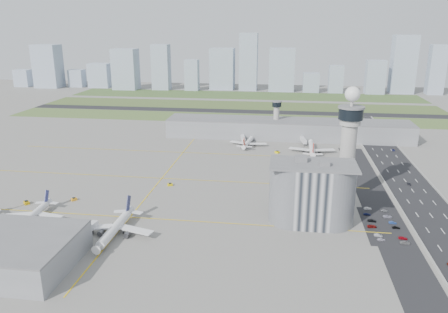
# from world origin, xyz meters

# --- Properties ---
(ground) EXTENTS (1000.00, 1000.00, 0.00)m
(ground) POSITION_xyz_m (0.00, 0.00, 0.00)
(ground) COLOR gray
(grass_strip_0) EXTENTS (480.00, 50.00, 0.08)m
(grass_strip_0) POSITION_xyz_m (-20.00, 225.00, 0.04)
(grass_strip_0) COLOR #4A642F
(grass_strip_0) RESTS_ON ground
(grass_strip_1) EXTENTS (480.00, 60.00, 0.08)m
(grass_strip_1) POSITION_xyz_m (-20.00, 300.00, 0.04)
(grass_strip_1) COLOR #475B2B
(grass_strip_1) RESTS_ON ground
(grass_strip_2) EXTENTS (480.00, 70.00, 0.08)m
(grass_strip_2) POSITION_xyz_m (-20.00, 380.00, 0.04)
(grass_strip_2) COLOR #415E2C
(grass_strip_2) RESTS_ON ground
(runway) EXTENTS (480.00, 22.00, 0.10)m
(runway) POSITION_xyz_m (-20.00, 262.00, 0.06)
(runway) COLOR black
(runway) RESTS_ON ground
(highway) EXTENTS (28.00, 500.00, 0.10)m
(highway) POSITION_xyz_m (115.00, 0.00, 0.05)
(highway) COLOR black
(highway) RESTS_ON ground
(barrier_left) EXTENTS (0.60, 500.00, 1.20)m
(barrier_left) POSITION_xyz_m (101.00, 0.00, 0.60)
(barrier_left) COLOR #9E9E99
(barrier_left) RESTS_ON ground
(landside_road) EXTENTS (18.00, 260.00, 0.08)m
(landside_road) POSITION_xyz_m (90.00, -10.00, 0.04)
(landside_road) COLOR black
(landside_road) RESTS_ON ground
(parking_lot) EXTENTS (20.00, 44.00, 0.10)m
(parking_lot) POSITION_xyz_m (88.00, -22.00, 0.05)
(parking_lot) COLOR black
(parking_lot) RESTS_ON ground
(taxiway_line_h_0) EXTENTS (260.00, 0.60, 0.01)m
(taxiway_line_h_0) POSITION_xyz_m (-40.00, -30.00, 0.01)
(taxiway_line_h_0) COLOR yellow
(taxiway_line_h_0) RESTS_ON ground
(taxiway_line_h_1) EXTENTS (260.00, 0.60, 0.01)m
(taxiway_line_h_1) POSITION_xyz_m (-40.00, 30.00, 0.01)
(taxiway_line_h_1) COLOR yellow
(taxiway_line_h_1) RESTS_ON ground
(taxiway_line_h_2) EXTENTS (260.00, 0.60, 0.01)m
(taxiway_line_h_2) POSITION_xyz_m (-40.00, 90.00, 0.01)
(taxiway_line_h_2) COLOR yellow
(taxiway_line_h_2) RESTS_ON ground
(taxiway_line_v) EXTENTS (0.60, 260.00, 0.01)m
(taxiway_line_v) POSITION_xyz_m (-40.00, 30.00, 0.01)
(taxiway_line_v) COLOR yellow
(taxiway_line_v) RESTS_ON ground
(control_tower) EXTENTS (14.00, 14.00, 64.50)m
(control_tower) POSITION_xyz_m (72.00, 8.00, 35.04)
(control_tower) COLOR #ADAAA5
(control_tower) RESTS_ON ground
(secondary_tower) EXTENTS (8.60, 8.60, 31.90)m
(secondary_tower) POSITION_xyz_m (30.00, 150.00, 18.80)
(secondary_tower) COLOR #ADAAA5
(secondary_tower) RESTS_ON ground
(admin_building) EXTENTS (42.00, 24.00, 33.50)m
(admin_building) POSITION_xyz_m (51.99, -22.00, 15.30)
(admin_building) COLOR #B2B2B7
(admin_building) RESTS_ON ground
(terminal_pier) EXTENTS (210.00, 32.00, 15.80)m
(terminal_pier) POSITION_xyz_m (40.00, 148.00, 7.90)
(terminal_pier) COLOR gray
(terminal_pier) RESTS_ON ground
(airplane_near_b) EXTENTS (32.91, 37.97, 10.10)m
(airplane_near_b) POSITION_xyz_m (-87.20, -40.34, 5.05)
(airplane_near_b) COLOR white
(airplane_near_b) RESTS_ON ground
(airplane_near_c) EXTENTS (37.71, 44.29, 12.35)m
(airplane_near_c) POSITION_xyz_m (-39.90, -50.65, 6.17)
(airplane_near_c) COLOR white
(airplane_near_c) RESTS_ON ground
(airplane_far_a) EXTENTS (35.06, 39.79, 10.15)m
(airplane_far_a) POSITION_xyz_m (8.45, 117.94, 5.08)
(airplane_far_a) COLOR white
(airplane_far_a) RESTS_ON ground
(airplane_far_b) EXTENTS (35.82, 42.00, 11.67)m
(airplane_far_b) POSITION_xyz_m (59.07, 104.95, 5.83)
(airplane_far_b) COLOR white
(airplane_far_b) RESTS_ON ground
(jet_bridge_near_1) EXTENTS (5.39, 14.31, 5.70)m
(jet_bridge_near_1) POSITION_xyz_m (-83.00, -61.00, 2.85)
(jet_bridge_near_1) COLOR silver
(jet_bridge_near_1) RESTS_ON ground
(jet_bridge_near_2) EXTENTS (5.39, 14.31, 5.70)m
(jet_bridge_near_2) POSITION_xyz_m (-53.00, -61.00, 2.85)
(jet_bridge_near_2) COLOR silver
(jet_bridge_near_2) RESTS_ON ground
(jet_bridge_far_0) EXTENTS (5.39, 14.31, 5.70)m
(jet_bridge_far_0) POSITION_xyz_m (2.00, 132.00, 2.85)
(jet_bridge_far_0) COLOR silver
(jet_bridge_far_0) RESTS_ON ground
(jet_bridge_far_1) EXTENTS (5.39, 14.31, 5.70)m
(jet_bridge_far_1) POSITION_xyz_m (52.00, 132.00, 2.85)
(jet_bridge_far_1) COLOR silver
(jet_bridge_far_1) RESTS_ON ground
(tug_0) EXTENTS (4.34, 4.28, 2.10)m
(tug_0) POSITION_xyz_m (-102.71, -21.38, 1.05)
(tug_0) COLOR #D0A106
(tug_0) RESTS_ON ground
(tug_1) EXTENTS (3.63, 3.74, 1.80)m
(tug_1) POSITION_xyz_m (-79.05, -12.81, 0.90)
(tug_1) COLOR #FAA520
(tug_1) RESTS_ON ground
(tug_2) EXTENTS (2.48, 3.20, 1.67)m
(tug_2) POSITION_xyz_m (-44.38, -41.53, 0.84)
(tug_2) COLOR yellow
(tug_2) RESTS_ON ground
(tug_3) EXTENTS (3.66, 3.21, 1.77)m
(tug_3) POSITION_xyz_m (-31.27, 17.82, 0.89)
(tug_3) COLOR #D6BC03
(tug_3) RESTS_ON ground
(tug_4) EXTENTS (3.66, 3.31, 1.76)m
(tug_4) POSITION_xyz_m (33.62, 75.19, 0.88)
(tug_4) COLOR orange
(tug_4) RESTS_ON ground
(tug_5) EXTENTS (3.98, 3.80, 1.91)m
(tug_5) POSITION_xyz_m (32.58, 98.57, 0.96)
(tug_5) COLOR #E0C904
(tug_5) RESTS_ON ground
(car_lot_0) EXTENTS (3.82, 2.06, 1.23)m
(car_lot_0) POSITION_xyz_m (83.59, -38.12, 0.62)
(car_lot_0) COLOR silver
(car_lot_0) RESTS_ON ground
(car_lot_1) EXTENTS (3.99, 1.84, 1.27)m
(car_lot_1) POSITION_xyz_m (83.05, -34.04, 0.63)
(car_lot_1) COLOR #9DA0A6
(car_lot_1) RESTS_ON ground
(car_lot_2) EXTENTS (4.80, 2.73, 1.26)m
(car_lot_2) POSITION_xyz_m (81.83, -24.61, 0.63)
(car_lot_2) COLOR maroon
(car_lot_2) RESTS_ON ground
(car_lot_3) EXTENTS (4.49, 2.23, 1.25)m
(car_lot_3) POSITION_xyz_m (82.99, -17.92, 0.63)
(car_lot_3) COLOR black
(car_lot_3) RESTS_ON ground
(car_lot_4) EXTENTS (3.67, 1.65, 1.22)m
(car_lot_4) POSITION_xyz_m (81.94, -10.08, 0.61)
(car_lot_4) COLOR navy
(car_lot_4) RESTS_ON ground
(car_lot_5) EXTENTS (4.01, 1.94, 1.27)m
(car_lot_5) POSITION_xyz_m (83.41, -2.56, 0.63)
(car_lot_5) COLOR white
(car_lot_5) RESTS_ON ground
(car_lot_6) EXTENTS (4.52, 2.18, 1.24)m
(car_lot_6) POSITION_xyz_m (93.69, -39.97, 0.62)
(car_lot_6) COLOR gray
(car_lot_6) RESTS_ON ground
(car_lot_7) EXTENTS (4.14, 1.86, 1.18)m
(car_lot_7) POSITION_xyz_m (93.87, -35.29, 0.59)
(car_lot_7) COLOR maroon
(car_lot_7) RESTS_ON ground
(car_lot_8) EXTENTS (3.86, 1.70, 1.29)m
(car_lot_8) POSITION_xyz_m (93.28, -24.23, 0.65)
(car_lot_8) COLOR black
(car_lot_8) RESTS_ON ground
(car_lot_9) EXTENTS (3.76, 1.48, 1.22)m
(car_lot_9) POSITION_xyz_m (92.81, -18.86, 0.61)
(car_lot_9) COLOR navy
(car_lot_9) RESTS_ON ground
(car_lot_10) EXTENTS (4.73, 2.63, 1.25)m
(car_lot_10) POSITION_xyz_m (91.90, -11.72, 0.63)
(car_lot_10) COLOR #AFADC0
(car_lot_10) RESTS_ON ground
(car_lot_11) EXTENTS (4.07, 1.86, 1.15)m
(car_lot_11) POSITION_xyz_m (91.84, -4.34, 0.58)
(car_lot_11) COLOR slate
(car_lot_11) RESTS_ON ground
(car_hw_1) EXTENTS (1.44, 3.93, 1.29)m
(car_hw_1) POSITION_xyz_m (115.34, 39.90, 0.64)
(car_hw_1) COLOR black
(car_hw_1) RESTS_ON ground
(car_hw_2) EXTENTS (2.55, 4.68, 1.25)m
(car_hw_2) POSITION_xyz_m (123.09, 117.91, 0.62)
(car_hw_2) COLOR navy
(car_hw_2) RESTS_ON ground
(car_hw_4) EXTENTS (1.65, 3.89, 1.31)m
(car_hw_4) POSITION_xyz_m (108.97, 180.87, 0.65)
(car_hw_4) COLOR #9FA3AA
(car_hw_4) RESTS_ON ground
(skyline_bldg_0) EXTENTS (24.05, 19.24, 26.50)m
(skyline_bldg_0) POSITION_xyz_m (-377.77, 421.70, 13.25)
(skyline_bldg_0) COLOR #9EADC1
(skyline_bldg_0) RESTS_ON ground
(skyline_bldg_1) EXTENTS (37.63, 30.10, 65.60)m
(skyline_bldg_1) POSITION_xyz_m (-331.22, 417.61, 32.80)
(skyline_bldg_1) COLOR #9EADC1
(skyline_bldg_1) RESTS_ON ground
(skyline_bldg_2) EXTENTS (22.81, 18.25, 26.79)m
(skyline_bldg_2) POSITION_xyz_m (-291.25, 430.16, 13.39)
(skyline_bldg_2) COLOR #9EADC1
(skyline_bldg_2) RESTS_ON ground
(skyline_bldg_3) EXTENTS (32.30, 25.84, 36.93)m
(skyline_bldg_3) POSITION_xyz_m (-252.58, 431.35, 18.47)
(skyline_bldg_3) COLOR #9EADC1
(skyline_bldg_3) RESTS_ON ground
(skyline_bldg_4) EXTENTS (35.81, 28.65, 60.36)m
(skyline_bldg_4) POSITION_xyz_m (-204.47, 415.19, 30.18)
(skyline_bldg_4) COLOR #9EADC1
(skyline_bldg_4) RESTS_ON ground
(skyline_bldg_5) EXTENTS (25.49, 20.39, 66.89)m
(skyline_bldg_5) POSITION_xyz_m (-150.11, 419.66, 33.44)
(skyline_bldg_5) COLOR #9EADC1
(skyline_bldg_5) RESTS_ON ground
(skyline_bldg_6) EXTENTS (20.04, 16.03, 45.20)m
(skyline_bldg_6) POSITION_xyz_m (-102.68, 417.90, 22.60)
(skyline_bldg_6) COLOR #9EADC1
(skyline_bldg_6) RESTS_ON ground
(skyline_bldg_7) EXTENTS (35.76, 28.61, 61.22)m
(skyline_bldg_7) POSITION_xyz_m (-59.44, 436.89, 30.61)
(skyline_bldg_7) COLOR #9EADC1
(skyline_bldg_7) RESTS_ON ground
(skyline_bldg_8) EXTENTS (26.33, 21.06, 83.39)m
(skyline_bldg_8) POSITION_xyz_m (-19.42, 431.56, 41.69)
(skyline_bldg_8) COLOR #9EADC1
(skyline_bldg_8) RESTS_ON ground
(skyline_bldg_9) EXTENTS (36.96, 29.57, 62.11)m
(skyline_bldg_9) POSITION_xyz_m (30.27, 432.32, 31.06)
(skyline_bldg_9) COLOR #9EADC1
(skyline_bldg_9) RESTS_ON ground
(skyline_bldg_10) EXTENTS (23.01, 18.41, 27.75)m
(skyline_bldg_10) POSITION_xyz_m (73.27, 423.68, 13.87)
(skyline_bldg_10) COLOR #9EADC1
(skyline_bldg_10) RESTS_ON ground
(skyline_bldg_11) EXTENTS (20.22, 16.18, 38.97)m
(skyline_bldg_11) POSITION_xyz_m (108.28, 423.34, 19.48)
(skyline_bldg_11) COLOR #9EADC1
(skyline_bldg_11) RESTS_ON ground
(skyline_bldg_12) EXTENTS (26.14, 20.92, 46.89)m
(skyline_bldg_12) POSITION_xyz_m (162.17, 421.29, 23.44)
(skyline_bldg_12) COLOR #9EADC1
(skyline_bldg_12) RESTS_ON ground
(skyline_bldg_13) EXTENTS (32.26, 25.81, 81.20)m
(skyline_bldg_13) POSITION_xyz_m (201.27, 433.27, 40.60)
(skyline_bldg_13) COLOR #9EADC1
(skyline_bldg_13) RESTS_ON ground
(skyline_bldg_14) EXTENTS (21.59, 17.28, 68.75)m
(skyline_bldg_14) POSITION_xyz_m (244.74, 426.38, 34.37)
(skyline_bldg_14) COLOR #9EADC1
(skyline_bldg_14) RESTS_ON ground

